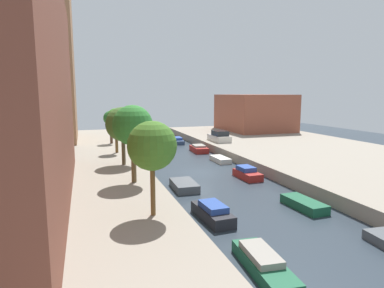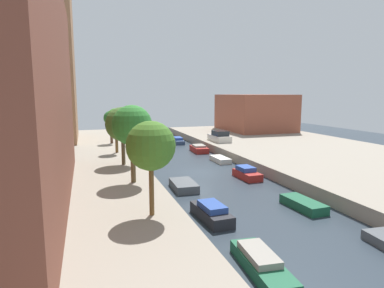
{
  "view_description": "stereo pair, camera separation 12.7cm",
  "coord_description": "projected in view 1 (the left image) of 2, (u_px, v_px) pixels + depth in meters",
  "views": [
    {
      "loc": [
        -10.06,
        -28.9,
        7.34
      ],
      "look_at": [
        1.2,
        5.84,
        1.79
      ],
      "focal_mm": 31.35,
      "sensor_mm": 36.0,
      "label": 1
    },
    {
      "loc": [
        -9.94,
        -28.94,
        7.34
      ],
      "look_at": [
        1.2,
        5.84,
        1.79
      ],
      "focal_mm": 31.35,
      "sensor_mm": 36.0,
      "label": 2
    }
  ],
  "objects": [
    {
      "name": "apartment_tower_far",
      "position": [
        33.0,
        64.0,
        43.61
      ],
      "size": [
        10.0,
        12.1,
        20.25
      ],
      "primitive_type": "cube",
      "color": "#9E704C",
      "rests_on": "quay_left"
    },
    {
      "name": "street_tree_3",
      "position": [
        116.0,
        118.0,
        35.58
      ],
      "size": [
        1.83,
        1.83,
        4.77
      ],
      "color": "brown",
      "rests_on": "quay_left"
    },
    {
      "name": "quay_right",
      "position": [
        331.0,
        158.0,
        35.85
      ],
      "size": [
        20.0,
        64.0,
        1.0
      ],
      "primitive_type": "cube",
      "color": "gray",
      "rests_on": "ground_plane"
    },
    {
      "name": "moored_boat_right_4",
      "position": [
        199.0,
        149.0,
        42.29
      ],
      "size": [
        1.8,
        3.66,
        0.88
      ],
      "color": "maroon",
      "rests_on": "ground_plane"
    },
    {
      "name": "quay_left",
      "position": [
        22.0,
        180.0,
        26.7
      ],
      "size": [
        20.0,
        64.0,
        1.0
      ],
      "primitive_type": "cube",
      "color": "gray",
      "rests_on": "ground_plane"
    },
    {
      "name": "street_tree_0",
      "position": [
        152.0,
        146.0,
        17.09
      ],
      "size": [
        2.56,
        2.56,
        4.97
      ],
      "color": "brown",
      "rests_on": "quay_left"
    },
    {
      "name": "moored_boat_right_5",
      "position": [
        177.0,
        141.0,
        49.62
      ],
      "size": [
        1.48,
        4.07,
        0.91
      ],
      "color": "#33476B",
      "rests_on": "ground_plane"
    },
    {
      "name": "ground_plane",
      "position": [
        199.0,
        172.0,
        31.35
      ],
      "size": [
        84.0,
        84.0,
        0.0
      ],
      "primitive_type": "plane",
      "color": "#28333D"
    },
    {
      "name": "low_block_right",
      "position": [
        254.0,
        112.0,
        57.74
      ],
      "size": [
        10.0,
        12.32,
        6.11
      ],
      "primitive_type": "cube",
      "color": "brown",
      "rests_on": "quay_right"
    },
    {
      "name": "parked_car",
      "position": [
        219.0,
        137.0,
        44.49
      ],
      "size": [
        1.9,
        4.1,
        1.46
      ],
      "color": "beige",
      "rests_on": "quay_right"
    },
    {
      "name": "street_tree_4",
      "position": [
        111.0,
        119.0,
        42.33
      ],
      "size": [
        1.84,
        1.84,
        4.15
      ],
      "color": "#513829",
      "rests_on": "quay_left"
    },
    {
      "name": "moored_boat_left_0",
      "position": [
        263.0,
        263.0,
        13.88
      ],
      "size": [
        1.6,
        4.3,
        0.83
      ],
      "color": "#195638",
      "rests_on": "ground_plane"
    },
    {
      "name": "moored_boat_left_1",
      "position": [
        213.0,
        213.0,
        19.53
      ],
      "size": [
        1.52,
        3.65,
        1.02
      ],
      "color": "#232328",
      "rests_on": "ground_plane"
    },
    {
      "name": "moored_boat_right_3",
      "position": [
        220.0,
        159.0,
        36.11
      ],
      "size": [
        1.36,
        3.16,
        0.54
      ],
      "color": "beige",
      "rests_on": "ground_plane"
    },
    {
      "name": "street_tree_1",
      "position": [
        133.0,
        126.0,
        23.52
      ],
      "size": [
        2.85,
        2.85,
        5.54
      ],
      "color": "brown",
      "rests_on": "quay_left"
    },
    {
      "name": "moored_boat_right_1",
      "position": [
        304.0,
        204.0,
        21.5
      ],
      "size": [
        1.51,
        3.33,
        0.58
      ],
      "color": "#195638",
      "rests_on": "ground_plane"
    },
    {
      "name": "moored_boat_right_2",
      "position": [
        247.0,
        173.0,
        29.14
      ],
      "size": [
        1.49,
        3.11,
        1.02
      ],
      "color": "maroon",
      "rests_on": "ground_plane"
    },
    {
      "name": "moored_boat_left_2",
      "position": [
        184.0,
        185.0,
        25.82
      ],
      "size": [
        1.8,
        3.2,
        0.6
      ],
      "color": "#4C5156",
      "rests_on": "ground_plane"
    },
    {
      "name": "street_tree_2",
      "position": [
        123.0,
        124.0,
        29.54
      ],
      "size": [
        3.03,
        3.03,
        5.15
      ],
      "color": "brown",
      "rests_on": "quay_left"
    }
  ]
}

